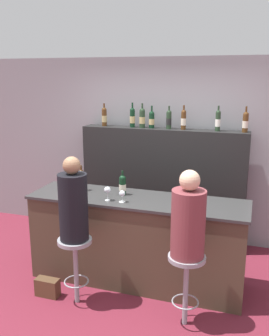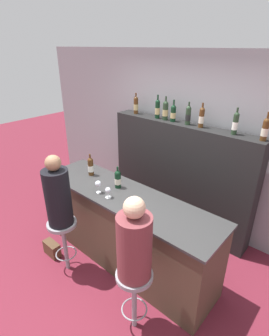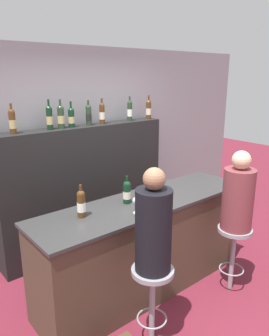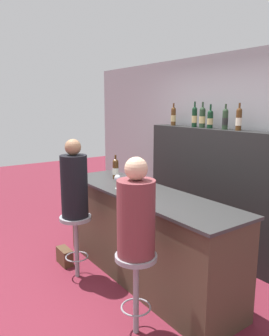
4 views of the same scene
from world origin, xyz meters
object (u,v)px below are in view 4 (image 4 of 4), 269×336
at_px(wine_glass_0, 117,178).
at_px(guest_seated_left, 74,183).
at_px(wine_bottle_backbar_1, 194,117).
at_px(wine_bottle_backbar_0, 173,116).
at_px(wine_bottle_counter_1, 140,177).
at_px(wine_bottle_backbar_2, 202,117).
at_px(wine_bottle_counter_0, 116,169).
at_px(wine_glass_1, 126,184).
at_px(handbag, 65,256).
at_px(guest_seated_right, 136,214).
at_px(wine_bottle_backbar_3, 210,119).
at_px(bar_stool_right, 136,273).
at_px(wine_bottle_backbar_5, 239,119).
at_px(bar_stool_left, 76,230).
at_px(wine_bottle_backbar_4, 225,119).

height_order(wine_glass_0, guest_seated_left, guest_seated_left).
bearing_deg(wine_bottle_backbar_1, wine_bottle_backbar_0, 180.00).
distance_m(wine_bottle_counter_1, wine_bottle_backbar_2, 1.28).
xyz_separation_m(wine_bottle_counter_0, wine_bottle_counter_1, (0.52, -0.00, -0.01)).
height_order(wine_bottle_counter_1, wine_glass_1, wine_bottle_counter_1).
bearing_deg(wine_bottle_backbar_0, handbag, -88.63).
xyz_separation_m(wine_glass_1, guest_seated_left, (-0.36, -0.44, -0.00)).
bearing_deg(wine_bottle_counter_1, handbag, -132.64).
bearing_deg(guest_seated_left, wine_bottle_counter_1, 68.18).
distance_m(wine_bottle_backbar_0, guest_seated_right, 2.47).
bearing_deg(handbag, guest_seated_right, 0.00).
bearing_deg(wine_bottle_backbar_1, wine_bottle_backbar_3, 0.00).
relative_size(wine_bottle_backbar_0, guest_seated_right, 0.39).
xyz_separation_m(wine_glass_1, bar_stool_right, (0.80, -0.44, -0.55)).
xyz_separation_m(wine_bottle_backbar_2, wine_bottle_backbar_5, (0.58, 0.00, -0.00)).
bearing_deg(handbag, wine_bottle_counter_0, 80.68).
height_order(bar_stool_left, guest_seated_right, guest_seated_right).
xyz_separation_m(wine_bottle_backbar_4, guest_seated_left, (-0.54, -1.79, -0.67)).
bearing_deg(bar_stool_left, wine_bottle_backbar_4, 73.05).
bearing_deg(wine_glass_0, wine_bottle_backbar_0, 113.59).
bearing_deg(wine_bottle_counter_1, bar_stool_left, -111.82).
bearing_deg(bar_stool_right, wine_bottle_backbar_2, 119.03).
bearing_deg(wine_glass_0, wine_bottle_backbar_4, 75.25).
relative_size(wine_bottle_counter_0, bar_stool_left, 0.42).
bearing_deg(bar_stool_right, wine_bottle_counter_0, 153.95).
xyz_separation_m(wine_bottle_backbar_4, handbag, (-0.90, -1.79, -1.67)).
height_order(wine_bottle_backbar_3, wine_glass_1, wine_bottle_backbar_3).
bearing_deg(wine_bottle_backbar_4, wine_bottle_backbar_5, 0.00).
relative_size(wine_bottle_backbar_1, guest_seated_left, 0.40).
xyz_separation_m(wine_bottle_backbar_0, handbag, (0.04, -1.79, -1.68)).
distance_m(wine_bottle_backbar_2, guest_seated_left, 1.92).
height_order(wine_bottle_backbar_2, bar_stool_right, wine_bottle_backbar_2).
xyz_separation_m(wine_bottle_counter_0, wine_bottle_backbar_5, (0.99, 1.10, 0.63)).
distance_m(wine_bottle_counter_1, wine_bottle_backbar_3, 1.27).
xyz_separation_m(wine_bottle_backbar_5, wine_glass_0, (-0.56, -1.35, -0.64)).
relative_size(wine_bottle_backbar_2, bar_stool_right, 0.47).
distance_m(wine_bottle_backbar_0, bar_stool_left, 2.20).
relative_size(wine_bottle_backbar_3, bar_stool_left, 0.42).
distance_m(wine_bottle_backbar_5, bar_stool_right, 2.20).
height_order(wine_bottle_counter_1, handbag, wine_bottle_counter_1).
distance_m(bar_stool_left, guest_seated_left, 0.54).
height_order(wine_glass_1, guest_seated_left, guest_seated_left).
distance_m(wine_bottle_backbar_1, wine_bottle_backbar_4, 0.52).
bearing_deg(guest_seated_right, wine_bottle_backbar_0, 131.08).
height_order(wine_bottle_backbar_1, bar_stool_left, wine_bottle_backbar_1).
xyz_separation_m(wine_bottle_backbar_0, wine_bottle_backbar_1, (0.42, -0.00, 0.00)).
distance_m(wine_bottle_backbar_0, bar_stool_right, 2.67).
height_order(wine_bottle_backbar_4, wine_glass_0, wine_bottle_backbar_4).
relative_size(wine_bottle_backbar_4, guest_seated_right, 0.38).
bearing_deg(handbag, wine_bottle_backbar_3, 69.72).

